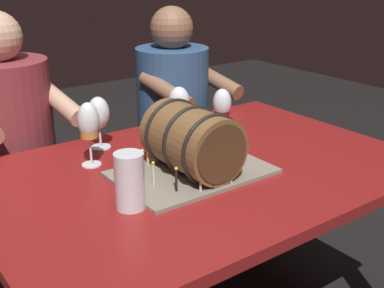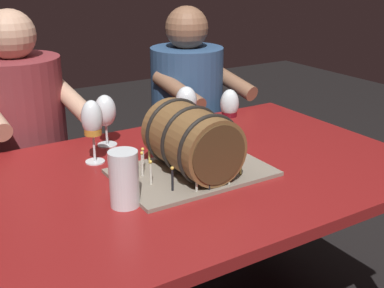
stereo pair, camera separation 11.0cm
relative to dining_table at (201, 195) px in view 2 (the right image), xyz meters
The scene contains 9 objects.
dining_table is the anchor object (origin of this frame).
barrel_cake 0.21m from the dining_table, 150.49° to the right, with size 0.47×0.32×0.22m.
wine_glass_amber 0.43m from the dining_table, 141.24° to the left, with size 0.07×0.07×0.21m.
wine_glass_empty 0.45m from the dining_table, 117.09° to the left, with size 0.08×0.08×0.19m.
wine_glass_white 0.38m from the dining_table, 68.06° to the left, with size 0.08×0.08×0.19m.
wine_glass_red 0.37m from the dining_table, 37.34° to the left, with size 0.07×0.07×0.19m.
beer_pint 0.38m from the dining_table, 160.67° to the right, with size 0.08×0.08×0.16m.
person_seated_left 0.82m from the dining_table, 118.11° to the left, with size 0.41×0.50×1.18m.
person_seated_right 0.82m from the dining_table, 61.84° to the left, with size 0.41×0.50×1.15m.
Camera 2 is at (-0.80, -1.23, 1.35)m, focal length 46.46 mm.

